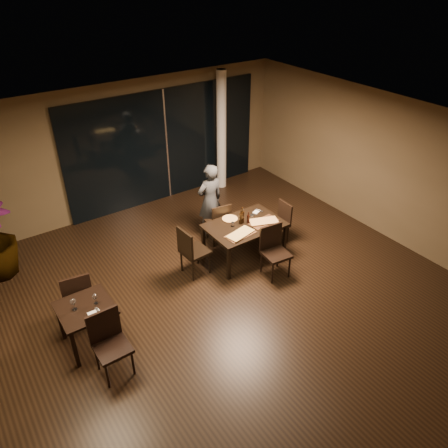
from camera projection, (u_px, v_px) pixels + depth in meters
ground at (226, 295)px, 7.93m from camera, size 8.00×8.00×0.00m
wall_back at (125, 148)px, 9.95m from camera, size 8.00×0.10×3.00m
wall_right at (386, 166)px, 9.08m from camera, size 0.10×8.00×3.00m
ceiling at (227, 137)px, 6.32m from camera, size 8.00×8.00×0.04m
window_panel at (166, 146)px, 10.45m from camera, size 5.00×0.06×2.70m
column at (221, 132)px, 10.83m from camera, size 0.24×0.24×3.00m
main_table at (245, 228)px, 8.61m from camera, size 1.50×1.00×0.75m
side_table at (86, 313)px, 6.65m from camera, size 0.80×0.80×0.75m
chair_main_far at (219, 221)px, 9.08m from camera, size 0.50×0.50×0.95m
chair_main_near at (274, 248)px, 8.21m from camera, size 0.52×0.52×1.01m
chair_main_left at (191, 249)px, 8.16m from camera, size 0.51×0.51×1.03m
chair_main_right at (280, 220)px, 9.18m from camera, size 0.42×0.42×0.89m
chair_side_far at (77, 294)px, 7.11m from camera, size 0.53×0.53×1.01m
chair_side_near at (109, 340)px, 6.25m from camera, size 0.49×0.49×1.04m
diner at (210, 200)px, 9.26m from camera, size 0.56×0.38×1.64m
pizza_board_left at (240, 235)px, 8.25m from camera, size 0.62×0.36×0.01m
pizza_board_right at (264, 222)px, 8.63m from camera, size 0.62×0.34×0.01m
oblong_pizza_left at (240, 234)px, 8.24m from camera, size 0.57×0.35×0.02m
oblong_pizza_right at (264, 221)px, 8.62m from camera, size 0.59×0.43×0.02m
round_pizza at (230, 219)px, 8.73m from camera, size 0.30×0.30×0.01m
bottle_a at (241, 217)px, 8.52m from camera, size 0.07×0.07×0.30m
bottle_b at (248, 218)px, 8.54m from camera, size 0.06×0.06×0.26m
bottle_c at (242, 215)px, 8.54m from camera, size 0.07×0.07×0.34m
tumbler_left at (233, 224)px, 8.50m from camera, size 0.07×0.07×0.08m
tumbler_right at (252, 217)px, 8.71m from camera, size 0.08×0.08×0.10m
napkin_near at (269, 219)px, 8.74m from camera, size 0.20×0.15×0.01m
napkin_far at (257, 212)px, 8.98m from camera, size 0.20×0.16×0.01m
wine_glass_a at (74, 305)px, 6.49m from camera, size 0.09×0.09×0.19m
wine_glass_b at (95, 299)px, 6.61m from camera, size 0.08×0.08×0.17m
side_napkin at (94, 313)px, 6.46m from camera, size 0.18×0.12×0.01m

